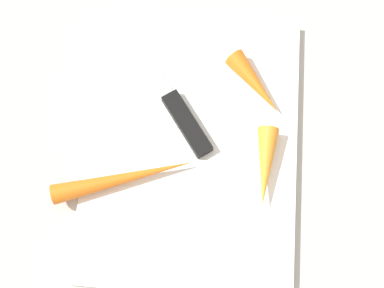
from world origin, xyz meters
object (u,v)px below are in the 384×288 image
(knife, at_px, (181,115))
(carrot_shortest, at_px, (255,84))
(carrot_longest, at_px, (124,178))
(cutting_board, at_px, (192,145))
(carrot_medium, at_px, (266,167))

(knife, distance_m, carrot_shortest, 0.10)
(knife, distance_m, carrot_longest, 0.11)
(cutting_board, bearing_deg, carrot_medium, -105.33)
(carrot_longest, height_order, carrot_medium, carrot_medium)
(knife, bearing_deg, carrot_medium, -154.74)
(cutting_board, bearing_deg, carrot_longest, 124.98)
(knife, xyz_separation_m, carrot_medium, (-0.06, -0.11, 0.01))
(knife, bearing_deg, cutting_board, 169.59)
(carrot_medium, height_order, carrot_shortest, same)
(carrot_longest, relative_size, carrot_medium, 1.80)
(knife, bearing_deg, carrot_longest, 110.15)
(knife, relative_size, carrot_longest, 1.01)
(carrot_longest, bearing_deg, carrot_medium, -8.89)
(knife, height_order, carrot_medium, carrot_medium)
(carrot_longest, relative_size, carrot_shortest, 1.87)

